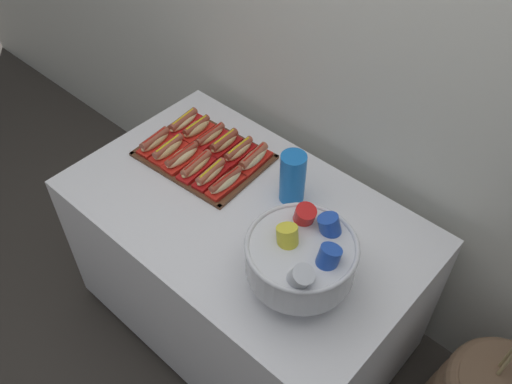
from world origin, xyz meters
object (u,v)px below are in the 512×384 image
object	(u,v)px
hot_dog_3	(196,166)
hot_dog_4	(211,174)
hot_dog_10	(239,151)
cup_stack	(293,178)
hot_dog_5	(226,182)
hot_dog_0	(155,141)
hot_dog_11	(254,159)
hot_dog_6	(184,122)
punch_bowl	(302,257)
hot_dog_1	(168,149)
buffet_table	(245,268)
hot_dog_7	(197,128)
serving_tray	(204,156)
hot_dog_2	(182,157)
hot_dog_9	(224,143)
hot_dog_8	(210,136)

from	to	relation	value
hot_dog_3	hot_dog_4	size ratio (longest dim) A/B	1.06
hot_dog_10	cup_stack	xyz separation A→B (m)	(0.30, -0.03, 0.07)
hot_dog_3	hot_dog_5	size ratio (longest dim) A/B	1.06
hot_dog_4	hot_dog_5	xyz separation A→B (m)	(0.07, 0.01, 0.00)
hot_dog_0	hot_dog_5	xyz separation A→B (m)	(0.37, 0.03, -0.00)
hot_dog_11	hot_dog_5	bearing A→B (deg)	-86.16
hot_dog_6	hot_dog_10	distance (m)	0.30
hot_dog_11	punch_bowl	xyz separation A→B (m)	(0.48, -0.31, 0.10)
punch_bowl	hot_dog_1	bearing A→B (deg)	170.54
buffet_table	hot_dog_7	size ratio (longest dim) A/B	8.48
hot_dog_3	hot_dog_6	size ratio (longest dim) A/B	1.01
buffet_table	hot_dog_7	distance (m)	0.61
serving_tray	hot_dog_7	xyz separation A→B (m)	(-0.12, 0.07, 0.03)
hot_dog_2	hot_dog_10	distance (m)	0.22
hot_dog_3	punch_bowl	world-z (taller)	punch_bowl
hot_dog_5	hot_dog_6	distance (m)	0.41
hot_dog_0	hot_dog_4	world-z (taller)	hot_dog_0
hot_dog_6	cup_stack	distance (m)	0.60
hot_dog_9	hot_dog_5	bearing A→B (deg)	-43.89
hot_dog_10	hot_dog_4	bearing A→B (deg)	-86.16
hot_dog_1	hot_dog_11	world-z (taller)	hot_dog_11
buffet_table	hot_dog_0	size ratio (longest dim) A/B	8.05
hot_dog_3	hot_dog_5	bearing A→B (deg)	3.84
hot_dog_0	hot_dog_11	bearing A→B (deg)	27.59
hot_dog_10	hot_dog_2	bearing A→B (deg)	-128.44
hot_dog_10	punch_bowl	bearing A→B (deg)	-28.89
hot_dog_0	hot_dog_4	size ratio (longest dim) A/B	0.96
hot_dog_7	punch_bowl	world-z (taller)	punch_bowl
hot_dog_10	punch_bowl	world-z (taller)	punch_bowl
hot_dog_11	punch_bowl	size ratio (longest dim) A/B	0.52
hot_dog_6	hot_dog_8	size ratio (longest dim) A/B	1.13
serving_tray	hot_dog_9	world-z (taller)	hot_dog_9
buffet_table	hot_dog_8	world-z (taller)	hot_dog_8
hot_dog_3	hot_dog_11	xyz separation A→B (m)	(0.14, 0.17, 0.00)
cup_stack	hot_dog_4	bearing A→B (deg)	-154.72
serving_tray	hot_dog_0	distance (m)	0.21
hot_dog_3	hot_dog_7	distance (m)	0.22
hot_dog_0	hot_dog_8	xyz separation A→B (m)	(0.14, 0.17, -0.00)
hot_dog_0	hot_dog_9	bearing A→B (deg)	40.09
hot_dog_2	hot_dog_6	bearing A→B (deg)	136.11
buffet_table	serving_tray	bearing A→B (deg)	161.69
hot_dog_6	cup_stack	size ratio (longest dim) A/B	0.88
hot_dog_1	hot_dog_11	bearing A→B (deg)	32.65
hot_dog_6	hot_dog_10	world-z (taller)	hot_dog_10
buffet_table	hot_dog_5	distance (m)	0.41
hot_dog_5	hot_dog_8	distance (m)	0.28
hot_dog_8	hot_dog_6	bearing A→B (deg)	-176.16
hot_dog_6	hot_dog_7	distance (m)	0.08
hot_dog_1	hot_dog_5	size ratio (longest dim) A/B	0.99
buffet_table	serving_tray	distance (m)	0.49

